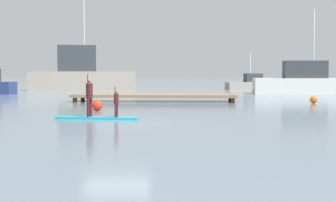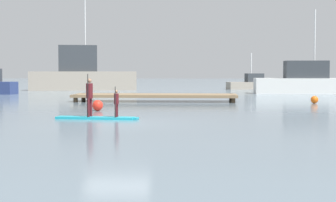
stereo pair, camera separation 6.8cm
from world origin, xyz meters
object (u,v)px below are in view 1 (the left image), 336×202
(motor_boat_small_navy, at_px, (251,84))
(mooring_buoy_near, at_px, (314,100))
(fishing_boat_white_large, at_px, (80,75))
(trawler_grey_distant, at_px, (306,82))
(mooring_buoy_far, at_px, (97,105))
(paddler_child_solo, at_px, (116,102))
(paddleboard_near, at_px, (97,118))
(paddler_adult, at_px, (89,95))

(motor_boat_small_navy, distance_m, mooring_buoy_near, 26.16)
(fishing_boat_white_large, height_order, motor_boat_small_navy, fishing_boat_white_large)
(motor_boat_small_navy, xyz_separation_m, trawler_grey_distant, (3.77, -11.63, 0.48))
(fishing_boat_white_large, xyz_separation_m, mooring_buoy_far, (7.26, -28.70, -1.31))
(mooring_buoy_near, bearing_deg, paddler_child_solo, -131.58)
(paddler_child_solo, height_order, mooring_buoy_far, paddler_child_solo)
(paddleboard_near, height_order, trawler_grey_distant, trawler_grey_distant)
(motor_boat_small_navy, bearing_deg, mooring_buoy_near, -86.73)
(trawler_grey_distant, distance_m, mooring_buoy_far, 25.81)
(trawler_grey_distant, bearing_deg, paddler_adult, -117.91)
(paddler_child_solo, distance_m, fishing_boat_white_large, 34.68)
(paddler_adult, bearing_deg, mooring_buoy_far, 96.95)
(paddler_adult, height_order, mooring_buoy_far, paddler_adult)
(paddler_adult, relative_size, mooring_buoy_far, 3.28)
(paddler_adult, bearing_deg, mooring_buoy_near, 45.13)
(paddler_child_solo, relative_size, fishing_boat_white_large, 0.11)
(paddleboard_near, distance_m, paddler_child_solo, 1.07)
(motor_boat_small_navy, height_order, trawler_grey_distant, trawler_grey_distant)
(paddleboard_near, bearing_deg, fishing_boat_white_large, 103.72)
(paddler_child_solo, relative_size, mooring_buoy_near, 2.72)
(paddler_adult, height_order, paddler_child_solo, paddler_adult)
(fishing_boat_white_large, bearing_deg, mooring_buoy_far, -75.80)
(mooring_buoy_near, bearing_deg, trawler_grey_distant, 81.09)
(trawler_grey_distant, xyz_separation_m, mooring_buoy_far, (-14.38, -21.41, -0.79))
(paddleboard_near, bearing_deg, motor_boat_small_navy, 75.55)
(mooring_buoy_far, bearing_deg, mooring_buoy_near, 29.78)
(mooring_buoy_near, distance_m, mooring_buoy_far, 13.95)
(paddler_child_solo, distance_m, mooring_buoy_far, 5.11)
(motor_boat_small_navy, bearing_deg, paddler_adult, -104.92)
(paddler_adult, xyz_separation_m, trawler_grey_distant, (13.81, 26.08, 0.05))
(paddleboard_near, relative_size, paddler_child_solo, 2.76)
(trawler_grey_distant, bearing_deg, paddleboard_near, -117.33)
(fishing_boat_white_large, xyz_separation_m, trawler_grey_distant, (21.64, -7.28, -0.52))
(paddler_child_solo, bearing_deg, trawler_grey_distant, 64.20)
(paddleboard_near, bearing_deg, mooring_buoy_near, 46.00)
(fishing_boat_white_large, height_order, mooring_buoy_near, fishing_boat_white_large)
(paddler_adult, xyz_separation_m, mooring_buoy_far, (-0.57, 4.66, -0.74))
(mooring_buoy_near, xyz_separation_m, mooring_buoy_far, (-12.11, -6.93, 0.04))
(paddler_child_solo, distance_m, mooring_buoy_near, 15.67)
(paddleboard_near, relative_size, mooring_buoy_far, 6.45)
(fishing_boat_white_large, bearing_deg, motor_boat_small_navy, 13.66)
(fishing_boat_white_large, xyz_separation_m, motor_boat_small_navy, (17.88, 4.35, -1.00))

